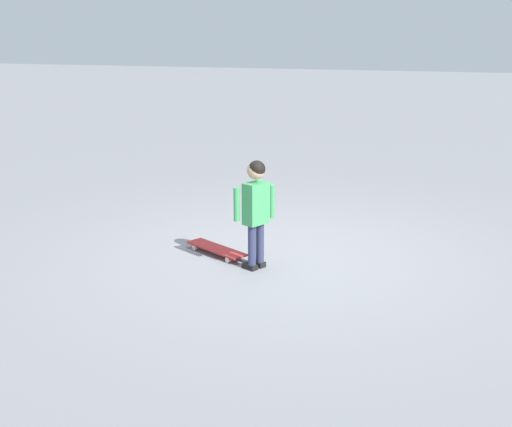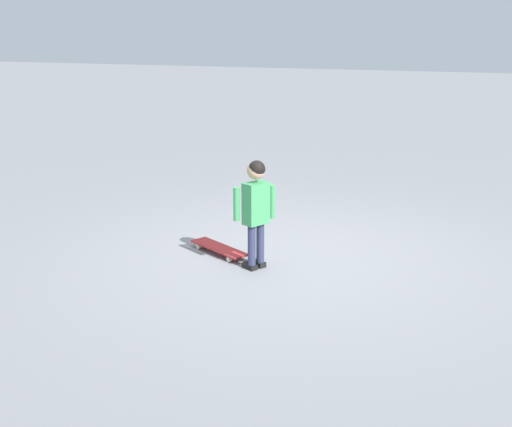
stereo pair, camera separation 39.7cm
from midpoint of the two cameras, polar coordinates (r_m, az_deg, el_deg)
name	(u,v)px [view 2 (the right image)]	position (r m, az deg, el deg)	size (l,w,h in m)	color
ground_plane	(290,257)	(7.05, 4.40, -3.59)	(50.00, 50.00, 0.00)	gray
child_person	(256,203)	(6.52, 1.73, 0.89)	(0.28, 0.36, 1.06)	#2D3351
skateboard	(219,248)	(7.10, -1.43, -2.88)	(0.55, 0.73, 0.07)	#B22D2D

